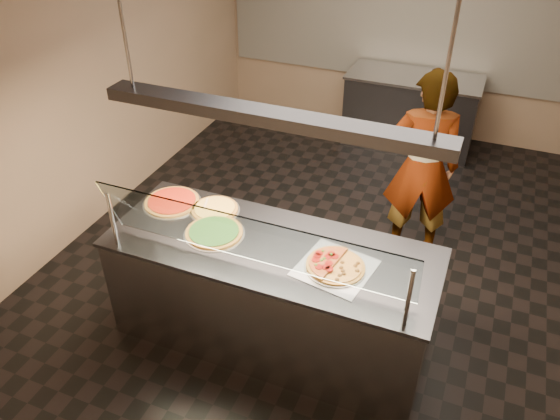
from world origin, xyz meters
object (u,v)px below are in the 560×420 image
at_px(half_pizza_sausage, 349,269).
at_px(pizza_spatula, 209,207).
at_px(serving_counter, 272,293).
at_px(pizza_cheese, 215,209).
at_px(perforated_tray, 335,267).
at_px(prep_table, 410,111).
at_px(sneeze_guard, 250,241).
at_px(half_pizza_pepperoni, 322,261).
at_px(worker, 422,167).
at_px(pizza_tomato, 172,201).
at_px(heat_lamp_housing, 270,117).
at_px(pizza_spinach, 215,232).

relative_size(half_pizza_sausage, pizza_spatula, 1.88).
xyz_separation_m(serving_counter, pizza_cheese, (-0.59, 0.25, 0.48)).
xyz_separation_m(perforated_tray, pizza_spatula, (-1.13, 0.29, 0.02)).
bearing_deg(pizza_spatula, prep_table, 74.90).
bearing_deg(sneeze_guard, half_pizza_pepperoni, 35.20).
height_order(half_pizza_pepperoni, worker, worker).
xyz_separation_m(half_pizza_sausage, pizza_spatula, (-1.23, 0.29, 0.00)).
bearing_deg(pizza_tomato, sneeze_guard, -30.04).
bearing_deg(half_pizza_sausage, heat_lamp_housing, 174.41).
distance_m(half_pizza_sausage, pizza_cheese, 1.23).
bearing_deg(pizza_spinach, pizza_spatula, 125.66).
distance_m(sneeze_guard, worker, 2.11).
bearing_deg(pizza_spatula, sneeze_guard, -42.25).
bearing_deg(heat_lamp_housing, perforated_tray, -6.35).
xyz_separation_m(prep_table, worker, (0.48, -2.19, 0.45)).
distance_m(serving_counter, pizza_tomato, 1.09).
distance_m(pizza_cheese, heat_lamp_housing, 1.19).
height_order(half_pizza_pepperoni, prep_table, half_pizza_pepperoni).
relative_size(perforated_tray, pizza_spatula, 2.45).
bearing_deg(half_pizza_sausage, perforated_tray, 178.25).
height_order(sneeze_guard, pizza_cheese, sneeze_guard).
height_order(half_pizza_sausage, pizza_spatula, half_pizza_sausage).
bearing_deg(pizza_spatula, half_pizza_sausage, -13.17).
bearing_deg(pizza_spinach, serving_counter, 2.72).
xyz_separation_m(serving_counter, pizza_spatula, (-0.63, 0.23, 0.49)).
bearing_deg(pizza_tomato, perforated_tray, -10.38).
bearing_deg(perforated_tray, pizza_tomato, 169.62).
relative_size(pizza_cheese, pizza_tomato, 0.85).
height_order(half_pizza_pepperoni, heat_lamp_housing, heat_lamp_housing).
bearing_deg(half_pizza_pepperoni, prep_table, 91.23).
bearing_deg(prep_table, pizza_cheese, -104.55).
relative_size(perforated_tray, worker, 0.30).
relative_size(pizza_spinach, heat_lamp_housing, 0.20).
xyz_separation_m(serving_counter, half_pizza_pepperoni, (0.41, -0.06, 0.50)).
bearing_deg(pizza_spatula, pizza_cheese, 23.79).
height_order(perforated_tray, half_pizza_sausage, half_pizza_sausage).
bearing_deg(pizza_spinach, pizza_cheese, 117.31).
distance_m(half_pizza_sausage, pizza_tomato, 1.59).
height_order(sneeze_guard, half_pizza_sausage, sneeze_guard).
distance_m(pizza_spinach, pizza_cheese, 0.30).
bearing_deg(sneeze_guard, serving_counter, 90.00).
distance_m(pizza_spatula, prep_table, 3.70).
bearing_deg(heat_lamp_housing, pizza_spinach, -177.28).
distance_m(half_pizza_pepperoni, pizza_spinach, 0.86).
distance_m(pizza_cheese, prep_table, 3.67).
relative_size(pizza_cheese, pizza_spatula, 1.73).
bearing_deg(perforated_tray, sneeze_guard, -150.29).
distance_m(serving_counter, half_pizza_pepperoni, 0.65).
height_order(perforated_tray, half_pizza_pepperoni, half_pizza_pepperoni).
distance_m(perforated_tray, half_pizza_sausage, 0.10).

